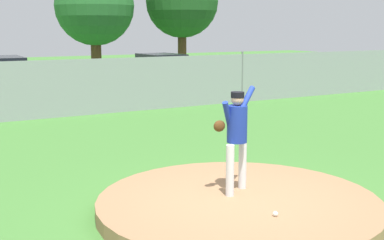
# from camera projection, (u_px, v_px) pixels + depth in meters

# --- Properties ---
(ground_plane) EXTENTS (80.00, 80.00, 0.00)m
(ground_plane) POSITION_uv_depth(u_px,v_px,m) (104.00, 140.00, 13.20)
(ground_plane) COLOR #427A33
(asphalt_strip) EXTENTS (44.00, 7.00, 0.01)m
(asphalt_strip) POSITION_uv_depth(u_px,v_px,m) (29.00, 100.00, 20.47)
(asphalt_strip) COLOR #2B2B2D
(asphalt_strip) RESTS_ON ground_plane
(pitchers_mound) EXTENTS (4.41, 4.41, 0.22)m
(pitchers_mound) POSITION_uv_depth(u_px,v_px,m) (238.00, 205.00, 8.05)
(pitchers_mound) COLOR #99704C
(pitchers_mound) RESTS_ON ground_plane
(pitcher_youth) EXTENTS (0.81, 0.36, 1.69)m
(pitcher_youth) POSITION_uv_depth(u_px,v_px,m) (236.00, 131.00, 8.15)
(pitcher_youth) COLOR silver
(pitcher_youth) RESTS_ON pitchers_mound
(baseball) EXTENTS (0.07, 0.07, 0.07)m
(baseball) POSITION_uv_depth(u_px,v_px,m) (276.00, 214.00, 7.25)
(baseball) COLOR white
(baseball) RESTS_ON pitchers_mound
(chainlink_fence) EXTENTS (35.53, 0.07, 1.94)m
(chainlink_fence) POSITION_uv_depth(u_px,v_px,m) (60.00, 89.00, 16.46)
(chainlink_fence) COLOR gray
(chainlink_fence) RESTS_ON ground_plane
(parked_car_silver) EXTENTS (1.82, 4.06, 1.69)m
(parked_car_silver) POSITION_uv_depth(u_px,v_px,m) (161.00, 74.00, 23.31)
(parked_car_silver) COLOR #B7BABF
(parked_car_silver) RESTS_ON ground_plane
(parked_car_teal) EXTENTS (1.98, 4.49, 1.75)m
(parked_car_teal) POSITION_uv_depth(u_px,v_px,m) (1.00, 81.00, 19.91)
(parked_car_teal) COLOR #146066
(parked_car_teal) RESTS_ON ground_plane
(tree_broad_right) EXTENTS (4.51, 4.51, 6.34)m
(tree_broad_right) POSITION_uv_depth(u_px,v_px,m) (95.00, 6.00, 29.33)
(tree_broad_right) COLOR #4C331E
(tree_broad_right) RESTS_ON ground_plane
(tree_tall_centre) EXTENTS (4.48, 4.48, 6.70)m
(tree_tall_centre) POSITION_uv_depth(u_px,v_px,m) (182.00, 2.00, 31.89)
(tree_tall_centre) COLOR #4C331E
(tree_tall_centre) RESTS_ON ground_plane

